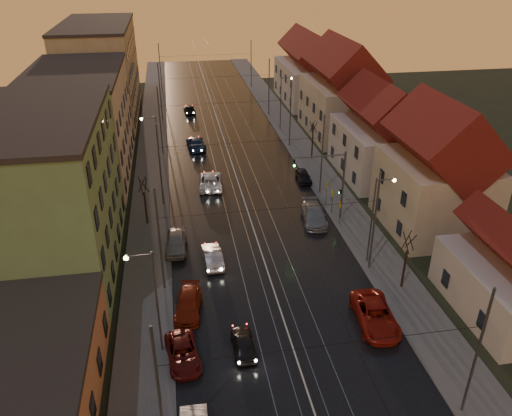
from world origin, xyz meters
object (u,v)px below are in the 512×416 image
driving_car_1 (213,256)px  driving_car_2 (210,181)px  parked_left_1 (183,353)px  street_lamp_0 (151,293)px  driving_car_3 (196,143)px  driving_car_0 (243,344)px  street_lamp_3 (283,98)px  parked_left_2 (188,304)px  parked_right_1 (314,215)px  parked_left_3 (176,242)px  traffic_light_mast (334,178)px  parked_right_0 (375,315)px  parked_right_2 (303,176)px  street_lamp_2 (155,143)px  street_lamp_1 (376,212)px  driving_car_4 (190,109)px

driving_car_1 → driving_car_2: size_ratio=0.79×
driving_car_2 → parked_left_1: driving_car_2 is taller
street_lamp_0 → driving_car_3: street_lamp_0 is taller
driving_car_0 → driving_car_1: 11.00m
driving_car_0 → driving_car_1: (-1.08, 10.95, 0.10)m
street_lamp_0 → driving_car_3: (5.00, 38.41, -4.10)m
street_lamp_3 → driving_car_0: 46.76m
parked_left_2 → parked_right_1: (13.02, 11.93, 0.11)m
driving_car_2 → parked_left_3: bearing=76.1°
driving_car_2 → traffic_light_mast: bearing=143.5°
street_lamp_0 → parked_right_0: 16.07m
parked_right_1 → parked_right_2: bearing=88.4°
driving_car_2 → parked_right_0: size_ratio=0.97×
parked_left_2 → street_lamp_0: bearing=-112.7°
street_lamp_2 → driving_car_1: 18.98m
driving_car_3 → parked_left_1: 39.65m
driving_car_2 → parked_right_0: (9.68, -25.47, 0.02)m
driving_car_0 → driving_car_2: bearing=-90.3°
street_lamp_2 → street_lamp_0: bearing=-90.0°
driving_car_0 → parked_right_2: size_ratio=0.96×
traffic_light_mast → parked_right_2: (-0.39, 9.41, -3.96)m
street_lamp_2 → parked_left_2: size_ratio=1.77×
street_lamp_1 → driving_car_3: (-13.21, 30.41, -4.10)m
driving_car_0 → parked_right_1: (9.56, 16.69, 0.15)m
street_lamp_2 → parked_right_1: bearing=-38.5°
traffic_light_mast → parked_left_2: 19.53m
parked_left_3 → parked_right_1: 14.02m
parked_left_1 → parked_right_1: bearing=44.6°
street_lamp_0 → street_lamp_2: size_ratio=1.00×
street_lamp_1 → parked_right_1: bearing=110.4°
driving_car_0 → street_lamp_2: bearing=-78.9°
street_lamp_1 → traffic_light_mast: 8.08m
street_lamp_2 → traffic_light_mast: street_lamp_2 is taller
driving_car_1 → driving_car_3: size_ratio=0.79×
street_lamp_2 → street_lamp_3: 24.24m
driving_car_1 → parked_left_1: 11.57m
street_lamp_0 → parked_left_2: street_lamp_0 is taller
driving_car_2 → parked_left_1: 27.15m
street_lamp_0 → parked_right_2: 30.70m
street_lamp_1 → parked_right_1: (-2.90, 7.82, -4.12)m
driving_car_0 → street_lamp_1: bearing=-144.7°
street_lamp_0 → traffic_light_mast: street_lamp_0 is taller
street_lamp_1 → street_lamp_3: same height
street_lamp_0 → driving_car_2: 26.70m
street_lamp_2 → driving_car_2: (5.86, -2.28, -4.12)m
driving_car_4 → parked_right_2: size_ratio=1.10×
driving_car_2 → driving_car_3: 12.72m
driving_car_3 → parked_right_1: driving_car_3 is taller
traffic_light_mast → driving_car_3: (-12.10, 22.42, -3.81)m
parked_right_0 → parked_right_2: 25.19m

